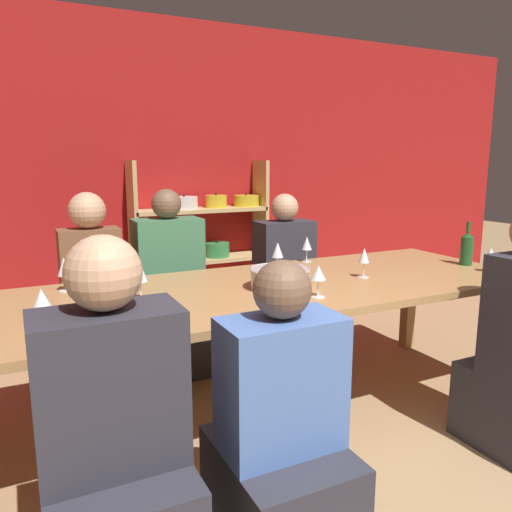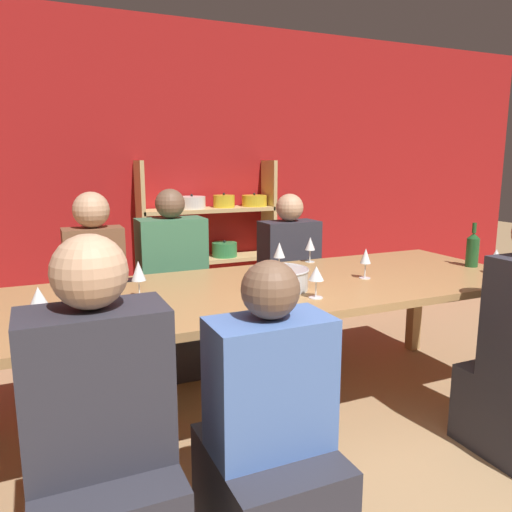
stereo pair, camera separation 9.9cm
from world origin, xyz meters
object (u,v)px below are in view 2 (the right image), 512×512
dining_table (263,298)px  wine_bottle_green (473,249)px  wine_glass_empty_f (316,274)px  wine_glass_white_a (39,297)px  cell_phone (128,280)px  person_near_b (269,454)px  wine_glass_empty_e (66,266)px  person_far_b (289,293)px  wine_glass_red_b (310,245)px  shelf_unit (208,249)px  wine_glass_empty_b (496,256)px  wine_glass_empty_c (279,251)px  wine_glass_empty_d (83,259)px  person_far_c (173,306)px  mixing_bowl (279,278)px  person_far_a (98,312)px  wine_glass_red_a (139,272)px  person_near_c (102,472)px  wine_glass_empty_a (85,287)px  wine_glass_red_c (366,257)px

dining_table → wine_bottle_green: 1.45m
wine_glass_empty_f → wine_glass_white_a: 1.26m
cell_phone → person_near_b: bearing=-79.6°
wine_glass_empty_e → person_far_b: size_ratio=0.15×
wine_glass_red_b → wine_glass_white_a: wine_glass_red_b is taller
shelf_unit → wine_glass_empty_b: 2.60m
wine_glass_empty_c → wine_glass_white_a: bearing=-160.6°
dining_table → wine_glass_empty_d: size_ratio=16.40×
person_far_c → wine_glass_white_a: bearing=51.5°
mixing_bowl → person_far_a: size_ratio=0.26×
person_near_b → wine_glass_red_a: bearing=105.3°
mixing_bowl → person_near_c: size_ratio=0.26×
wine_glass_empty_e → wine_glass_empty_d: bearing=48.1°
wine_glass_empty_e → dining_table: bearing=-20.7°
wine_glass_white_a → person_far_c: person_far_c is taller
dining_table → wine_glass_empty_e: size_ratio=17.48×
wine_glass_red_b → person_far_b: (0.08, 0.44, -0.45)m
wine_glass_red_a → wine_glass_empty_b: size_ratio=1.26×
dining_table → mixing_bowl: 0.16m
wine_glass_empty_f → person_near_b: bearing=-132.0°
wine_glass_empty_c → person_far_a: size_ratio=0.15×
wine_glass_red_a → person_near_b: size_ratio=0.17×
dining_table → wine_glass_empty_a: size_ratio=19.11×
person_near_b → wine_glass_red_c: bearing=39.8°
wine_glass_empty_f → person_far_c: 1.33m
wine_glass_empty_e → cell_phone: 0.36m
wine_glass_empty_d → wine_glass_red_c: (1.50, -0.55, -0.01)m
wine_glass_empty_d → person_near_c: size_ratio=0.16×
shelf_unit → dining_table: size_ratio=0.46×
mixing_bowl → wine_glass_red_c: bearing=1.4°
person_near_b → wine_glass_red_b: bearing=55.2°
wine_glass_red_c → mixing_bowl: bearing=-178.6°
wine_glass_empty_f → wine_glass_empty_d: bearing=142.1°
wine_bottle_green → wine_glass_empty_e: 2.46m
wine_glass_empty_f → person_far_b: (0.50, 1.23, -0.45)m
wine_bottle_green → wine_glass_empty_f: (-1.30, -0.24, 0.01)m
cell_phone → person_far_b: (1.29, 0.48, -0.34)m
cell_phone → person_far_c: 0.66m
wine_glass_empty_a → wine_glass_empty_b: size_ratio=1.09×
mixing_bowl → person_far_b: bearing=59.4°
wine_glass_empty_b → person_far_a: person_far_a is taller
wine_glass_empty_b → person_far_a: (-2.19, 1.14, -0.40)m
shelf_unit → wine_glass_empty_b: shelf_unit is taller
wine_glass_empty_a → person_far_b: bearing=33.6°
dining_table → cell_phone: cell_phone is taller
shelf_unit → person_near_b: size_ratio=1.29×
dining_table → wine_glass_empty_a: (-0.93, -0.13, 0.19)m
wine_glass_red_a → wine_glass_red_b: 1.30m
mixing_bowl → wine_glass_empty_b: (1.36, -0.20, 0.05)m
mixing_bowl → cell_phone: size_ratio=2.08×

